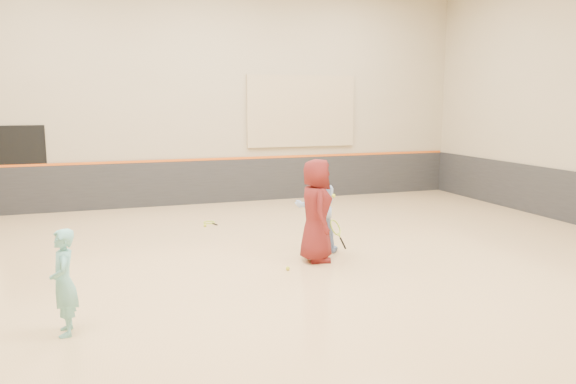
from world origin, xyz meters
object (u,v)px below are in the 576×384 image
object	(u,v)px
girl	(64,282)
instructor	(317,207)
spare_racket	(209,222)
young_man	(316,210)

from	to	relation	value
girl	instructor	bearing A→B (deg)	118.43
instructor	spare_racket	xyz separation A→B (m)	(-1.43, 3.11, -0.83)
girl	young_man	size ratio (longest dim) A/B	0.72
girl	instructor	size ratio (longest dim) A/B	0.77
girl	spare_racket	size ratio (longest dim) A/B	2.16
instructor	girl	bearing A→B (deg)	43.85
instructor	young_man	world-z (taller)	young_man
girl	young_man	distance (m)	4.48
instructor	young_man	xyz separation A→B (m)	(-0.25, -0.57, 0.06)
young_man	spare_racket	world-z (taller)	young_man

